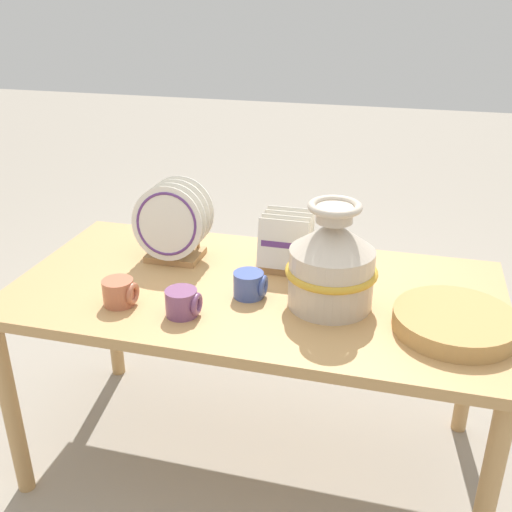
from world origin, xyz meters
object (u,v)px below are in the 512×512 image
ceramic_vase (332,262)px  mug_terracotta_glaze (120,292)px  wicker_charger_stack (455,322)px  mug_plum_glaze (183,303)px  mug_cobalt_glaze (250,285)px  dish_rack_round_plates (173,227)px  dish_rack_square_plates (286,249)px

ceramic_vase → mug_terracotta_glaze: size_ratio=3.17×
wicker_charger_stack → mug_plum_glaze: (-0.77, -0.11, 0.01)m
mug_cobalt_glaze → wicker_charger_stack: bearing=-4.5°
dish_rack_round_plates → dish_rack_square_plates: bearing=5.1°
dish_rack_square_plates → mug_plum_glaze: 0.45m
dish_rack_round_plates → ceramic_vase: bearing=-18.1°
ceramic_vase → mug_cobalt_glaze: (-0.25, -0.01, -0.10)m
dish_rack_square_plates → mug_cobalt_glaze: dish_rack_square_plates is taller
ceramic_vase → mug_cobalt_glaze: ceramic_vase is taller
wicker_charger_stack → mug_plum_glaze: bearing=-171.6°
mug_plum_glaze → ceramic_vase: bearing=22.9°
ceramic_vase → mug_cobalt_glaze: 0.27m
wicker_charger_stack → mug_cobalt_glaze: size_ratio=3.33×
ceramic_vase → mug_plum_glaze: size_ratio=3.17×
dish_rack_round_plates → wicker_charger_stack: bearing=-14.8°
dish_rack_square_plates → wicker_charger_stack: 0.61m
dish_rack_square_plates → mug_cobalt_glaze: 0.24m
dish_rack_round_plates → wicker_charger_stack: size_ratio=0.80×
dish_rack_square_plates → dish_rack_round_plates: bearing=-174.9°
wicker_charger_stack → mug_terracotta_glaze: 0.98m
mug_cobalt_glaze → dish_rack_round_plates: bearing=148.9°
ceramic_vase → mug_plum_glaze: 0.45m
mug_terracotta_glaze → wicker_charger_stack: bearing=6.0°
mug_cobalt_glaze → mug_plum_glaze: (-0.16, -0.16, 0.00)m
wicker_charger_stack → mug_terracotta_glaze: bearing=-174.0°
dish_rack_round_plates → dish_rack_square_plates: size_ratio=1.45×
dish_rack_round_plates → mug_plum_glaze: (0.17, -0.36, -0.08)m
wicker_charger_stack → mug_terracotta_glaze: mug_terracotta_glaze is taller
ceramic_vase → dish_rack_round_plates: bearing=161.9°
ceramic_vase → mug_terracotta_glaze: bearing=-165.4°
dish_rack_square_plates → mug_plum_glaze: bearing=-119.2°
mug_cobalt_glaze → mug_terracotta_glaze: bearing=-157.9°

